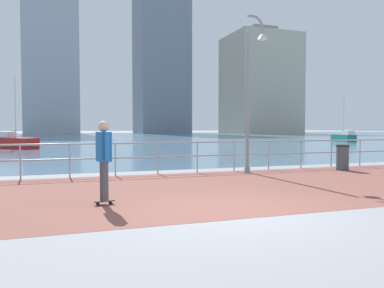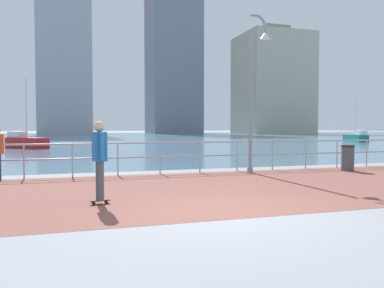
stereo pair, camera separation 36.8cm
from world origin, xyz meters
The scene contains 12 objects.
ground centered at (0.00, 40.00, 0.00)m, with size 220.00×220.00×0.00m, color gray.
brick_paving centered at (0.00, 2.68, 0.00)m, with size 28.00×6.55×0.01m, color brown.
harbor_water centered at (0.00, 50.95, 0.00)m, with size 180.00×88.00×0.00m, color slate.
waterfront_railing centered at (0.00, 5.95, 0.74)m, with size 25.25×0.06×1.07m.
lamppost centered at (3.10, 5.21, 2.97)m, with size 0.56×0.74×5.37m.
skateboarder centered at (-2.23, 1.37, 1.02)m, with size 0.41×0.56×1.69m.
trash_bin centered at (6.62, 4.87, 0.47)m, with size 0.46×0.46×0.93m.
sailboat_yellow centered at (-6.25, 24.07, 0.49)m, with size 3.30×3.48×5.15m.
sailboat_ivory centered at (25.61, 26.91, 0.47)m, with size 1.79×3.64×4.91m.
tower_concrete centered at (21.03, 88.03, 19.77)m, with size 12.12×13.54×41.20m.
tower_slate centered at (44.19, 78.78, 12.26)m, with size 16.12×15.05×26.17m.
tower_brick centered at (-4.93, 91.64, 22.12)m, with size 12.06×16.46×45.90m.
Camera 1 is at (-3.03, -6.41, 1.57)m, focal length 35.72 mm.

